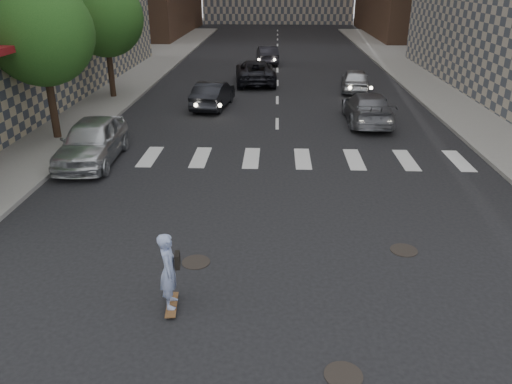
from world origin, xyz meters
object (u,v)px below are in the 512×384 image
(traffic_car_a, at_px, (213,94))
(traffic_car_c, at_px, (255,72))
(traffic_car_d, at_px, (355,80))
(tree_b, at_px, (43,28))
(traffic_car_b, at_px, (367,108))
(tree_c, at_px, (106,14))
(skateboarder, at_px, (169,270))
(silver_sedan, at_px, (92,141))
(traffic_car_e, at_px, (267,55))

(traffic_car_a, xyz_separation_m, traffic_car_c, (1.99, 6.73, 0.05))
(traffic_car_a, distance_m, traffic_car_d, 9.40)
(tree_b, xyz_separation_m, traffic_car_c, (7.99, 12.70, -3.90))
(traffic_car_b, bearing_deg, tree_c, -18.59)
(skateboarder, bearing_deg, traffic_car_d, 66.40)
(traffic_car_a, bearing_deg, silver_sedan, 75.48)
(traffic_car_b, bearing_deg, traffic_car_d, -92.96)
(tree_b, bearing_deg, silver_sedan, -48.22)
(traffic_car_e, bearing_deg, traffic_car_b, 99.76)
(tree_b, relative_size, traffic_car_c, 1.22)
(tree_c, bearing_deg, silver_sedan, -77.14)
(traffic_car_c, bearing_deg, traffic_car_a, 68.56)
(tree_c, bearing_deg, traffic_car_e, 56.17)
(silver_sedan, relative_size, traffic_car_b, 0.96)
(traffic_car_b, height_order, traffic_car_c, traffic_car_c)
(traffic_car_b, xyz_separation_m, traffic_car_e, (-5.15, 17.66, -0.02))
(tree_c, bearing_deg, traffic_car_c, 30.50)
(traffic_car_a, relative_size, traffic_car_b, 0.85)
(traffic_car_e, bearing_deg, skateboarder, 81.04)
(skateboarder, bearing_deg, silver_sedan, 111.61)
(skateboarder, distance_m, traffic_car_d, 23.40)
(tree_b, xyz_separation_m, traffic_car_e, (8.62, 20.86, -3.94))
(skateboarder, distance_m, traffic_car_e, 32.69)
(traffic_car_d, bearing_deg, silver_sedan, 54.90)
(silver_sedan, bearing_deg, traffic_car_e, 73.13)
(silver_sedan, distance_m, traffic_car_e, 24.40)
(tree_b, xyz_separation_m, traffic_car_b, (13.77, 3.21, -3.92))
(traffic_car_a, xyz_separation_m, traffic_car_b, (7.78, -2.77, 0.02))
(tree_c, distance_m, skateboarder, 21.40)
(tree_c, bearing_deg, traffic_car_b, -19.19)
(tree_c, bearing_deg, traffic_car_a, -18.62)
(traffic_car_b, height_order, traffic_car_d, traffic_car_b)
(traffic_car_b, bearing_deg, traffic_car_c, -58.04)
(traffic_car_c, distance_m, traffic_car_e, 8.18)
(skateboarder, relative_size, traffic_car_d, 0.44)
(traffic_car_d, distance_m, traffic_car_e, 11.76)
(traffic_car_b, relative_size, traffic_car_d, 1.23)
(tree_b, height_order, tree_c, same)
(tree_b, distance_m, tree_c, 8.00)
(tree_c, xyz_separation_m, traffic_car_d, (14.23, 2.52, -3.95))
(silver_sedan, bearing_deg, tree_c, 100.63)
(tree_b, height_order, traffic_car_c, tree_b)
(tree_c, relative_size, traffic_car_c, 1.22)
(traffic_car_d, bearing_deg, traffic_car_e, -55.04)
(traffic_car_c, bearing_deg, tree_c, 25.53)
(tree_b, height_order, traffic_car_b, tree_b)
(tree_b, relative_size, traffic_car_d, 1.63)
(traffic_car_a, bearing_deg, traffic_car_b, 167.96)
(silver_sedan, bearing_deg, tree_b, 129.54)
(tree_c, distance_m, traffic_car_e, 15.98)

